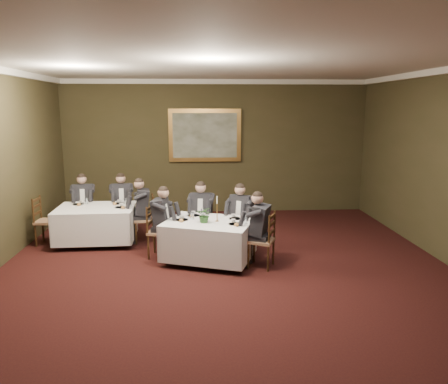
{
  "coord_description": "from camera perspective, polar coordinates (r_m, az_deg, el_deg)",
  "views": [
    {
      "loc": [
        -0.46,
        -6.59,
        2.8
      ],
      "look_at": [
        0.04,
        1.85,
        1.15
      ],
      "focal_mm": 35.0,
      "sensor_mm": 36.0,
      "label": 1
    }
  ],
  "objects": [
    {
      "name": "table_main",
      "position": [
        8.02,
        -1.97,
        -6.01
      ],
      "size": [
        1.87,
        1.65,
        0.67
      ],
      "rotation": [
        0.0,
        0.0,
        -0.35
      ],
      "color": "black",
      "rests_on": "ground"
    },
    {
      "name": "diner_main_endright",
      "position": [
        7.76,
        4.87,
        -6.14
      ],
      "size": [
        0.6,
        0.56,
        1.35
      ],
      "rotation": [
        0.0,
        0.0,
        1.16
      ],
      "color": "black",
      "rests_on": "chair_main_endright"
    },
    {
      "name": "crown_molding",
      "position": [
        6.64,
        0.65,
        16.58
      ],
      "size": [
        8.0,
        10.0,
        0.12
      ],
      "color": "white",
      "rests_on": "back_wall"
    },
    {
      "name": "centerpiece",
      "position": [
        7.81,
        -2.54,
        -2.9
      ],
      "size": [
        0.34,
        0.31,
        0.31
      ],
      "primitive_type": "imported",
      "rotation": [
        0.0,
        0.0,
        -0.29
      ],
      "color": "#2D5926",
      "rests_on": "table_main"
    },
    {
      "name": "chair_main_backleft",
      "position": [
        8.92,
        -2.91,
        -5.35
      ],
      "size": [
        0.51,
        0.5,
        1.0
      ],
      "rotation": [
        0.0,
        0.0,
        2.95
      ],
      "color": "#916949",
      "rests_on": "ground"
    },
    {
      "name": "chair_main_endright",
      "position": [
        7.83,
        4.93,
        -7.74
      ],
      "size": [
        0.56,
        0.57,
        1.0
      ],
      "rotation": [
        0.0,
        0.0,
        1.16
      ],
      "color": "#916949",
      "rests_on": "ground"
    },
    {
      "name": "candlestick",
      "position": [
        7.88,
        -0.91,
        -2.6
      ],
      "size": [
        0.07,
        0.07,
        0.48
      ],
      "color": "#AE7735",
      "rests_on": "table_main"
    },
    {
      "name": "ground",
      "position": [
        7.18,
        0.59,
        -11.92
      ],
      "size": [
        10.0,
        10.0,
        0.0
      ],
      "primitive_type": "plane",
      "color": "black",
      "rests_on": "ground"
    },
    {
      "name": "chair_sec_endright",
      "position": [
        9.38,
        -10.26,
        -4.7
      ],
      "size": [
        0.48,
        0.5,
        1.0
      ],
      "rotation": [
        0.0,
        0.0,
        1.71
      ],
      "color": "#916949",
      "rests_on": "ground"
    },
    {
      "name": "chair_main_endleft",
      "position": [
        8.42,
        -8.37,
        -6.47
      ],
      "size": [
        0.5,
        0.52,
        1.0
      ],
      "rotation": [
        0.0,
        0.0,
        -1.77
      ],
      "color": "#916949",
      "rests_on": "ground"
    },
    {
      "name": "back_wall",
      "position": [
        11.65,
        -1.1,
        5.87
      ],
      "size": [
        8.0,
        0.1,
        3.5
      ],
      "primitive_type": "cube",
      "color": "#36321B",
      "rests_on": "ground"
    },
    {
      "name": "diner_main_backright",
      "position": [
        8.61,
        2.31,
        -4.36
      ],
      "size": [
        0.59,
        0.62,
        1.35
      ],
      "rotation": [
        0.0,
        0.0,
        2.59
      ],
      "color": "black",
      "rests_on": "chair_main_backright"
    },
    {
      "name": "diner_sec_backleft",
      "position": [
        10.31,
        -17.83,
        -2.31
      ],
      "size": [
        0.48,
        0.54,
        1.35
      ],
      "rotation": [
        0.0,
        0.0,
        3.31
      ],
      "color": "black",
      "rests_on": "chair_sec_backleft"
    },
    {
      "name": "chair_main_backright",
      "position": [
        8.69,
        2.33,
        -5.8
      ],
      "size": [
        0.59,
        0.59,
        1.0
      ],
      "rotation": [
        0.0,
        0.0,
        2.59
      ],
      "color": "#916949",
      "rests_on": "ground"
    },
    {
      "name": "chair_sec_endleft",
      "position": [
        9.77,
        -22.07,
        -4.71
      ],
      "size": [
        0.44,
        0.46,
        1.0
      ],
      "rotation": [
        0.0,
        0.0,
        -1.62
      ],
      "color": "#916949",
      "rests_on": "ground"
    },
    {
      "name": "diner_sec_backright",
      "position": [
        10.16,
        -13.16,
        -2.27
      ],
      "size": [
        0.47,
        0.54,
        1.35
      ],
      "rotation": [
        0.0,
        0.0,
        3.3
      ],
      "color": "black",
      "rests_on": "chair_sec_backright"
    },
    {
      "name": "painting",
      "position": [
        11.55,
        -2.51,
        7.4
      ],
      "size": [
        1.89,
        0.09,
        1.38
      ],
      "color": "tan",
      "rests_on": "back_wall"
    },
    {
      "name": "chair_sec_backleft",
      "position": [
        10.38,
        -17.75,
        -3.53
      ],
      "size": [
        0.51,
        0.49,
        1.0
      ],
      "rotation": [
        0.0,
        0.0,
        3.31
      ],
      "color": "#916949",
      "rests_on": "ground"
    },
    {
      "name": "place_setting_table_main",
      "position": [
        8.38,
        -3.64,
        -2.81
      ],
      "size": [
        0.33,
        0.31,
        0.14
      ],
      "color": "white",
      "rests_on": "table_main"
    },
    {
      "name": "ceiling",
      "position": [
        6.64,
        0.65,
        17.09
      ],
      "size": [
        8.0,
        10.0,
        0.1
      ],
      "primitive_type": "cube",
      "color": "silver",
      "rests_on": "back_wall"
    },
    {
      "name": "place_setting_table_second",
      "position": [
        9.82,
        -18.18,
        -1.29
      ],
      "size": [
        0.33,
        0.31,
        0.14
      ],
      "color": "white",
      "rests_on": "table_second"
    },
    {
      "name": "diner_main_endleft",
      "position": [
        8.35,
        -8.34,
        -4.98
      ],
      "size": [
        0.55,
        0.49,
        1.35
      ],
      "rotation": [
        0.0,
        0.0,
        -1.77
      ],
      "color": "black",
      "rests_on": "chair_main_endleft"
    },
    {
      "name": "diner_sec_endright",
      "position": [
        9.32,
        -10.38,
        -3.35
      ],
      "size": [
        0.53,
        0.46,
        1.35
      ],
      "rotation": [
        0.0,
        0.0,
        1.71
      ],
      "color": "black",
      "rests_on": "chair_sec_endright"
    },
    {
      "name": "diner_main_backleft",
      "position": [
        8.85,
        -2.94,
        -3.96
      ],
      "size": [
        0.48,
        0.55,
        1.35
      ],
      "rotation": [
        0.0,
        0.0,
        2.95
      ],
      "color": "black",
      "rests_on": "chair_main_backleft"
    },
    {
      "name": "front_wall",
      "position": [
        1.96,
        11.59,
        -21.56
      ],
      "size": [
        8.0,
        0.1,
        3.5
      ],
      "primitive_type": "cube",
      "color": "#36321B",
      "rests_on": "ground"
    },
    {
      "name": "chair_sec_backright",
      "position": [
        10.22,
        -13.1,
        -3.5
      ],
      "size": [
        0.5,
        0.49,
        1.0
      ],
      "rotation": [
        0.0,
        0.0,
        3.3
      ],
      "color": "#916949",
      "rests_on": "ground"
    },
    {
      "name": "table_second",
      "position": [
        9.48,
        -16.34,
        -3.77
      ],
      "size": [
        1.62,
        1.26,
        0.67
      ],
      "rotation": [
        0.0,
        0.0,
        0.03
      ],
      "color": "black",
      "rests_on": "ground"
    }
  ]
}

